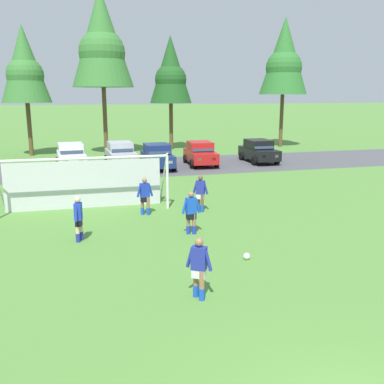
{
  "coord_description": "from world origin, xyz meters",
  "views": [
    {
      "loc": [
        -4.05,
        -4.47,
        5.15
      ],
      "look_at": [
        -0.03,
        10.58,
        1.57
      ],
      "focal_mm": 40.07,
      "sensor_mm": 36.0,
      "label": 1
    }
  ],
  "objects_px": {
    "parked_car_slot_far_left": "(71,155)",
    "parked_car_slot_center": "(200,153)",
    "soccer_ball": "(247,256)",
    "player_trailing_back": "(145,196)",
    "parked_car_slot_center_right": "(259,151)",
    "parked_car_slot_left": "(121,154)",
    "player_midfield_center": "(79,219)",
    "player_winger_right": "(200,193)",
    "player_defender_far": "(199,268)",
    "soccer_goal": "(84,181)",
    "parked_car_slot_center_left": "(157,156)",
    "player_winger_left": "(191,213)"
  },
  "relations": [
    {
      "from": "parked_car_slot_center_left",
      "to": "parked_car_slot_center_right",
      "type": "height_order",
      "value": "same"
    },
    {
      "from": "soccer_ball",
      "to": "parked_car_slot_center",
      "type": "bearing_deg",
      "value": 78.53
    },
    {
      "from": "player_defender_far",
      "to": "player_winger_left",
      "type": "distance_m",
      "value": 5.2
    },
    {
      "from": "player_midfield_center",
      "to": "parked_car_slot_center",
      "type": "height_order",
      "value": "parked_car_slot_center"
    },
    {
      "from": "parked_car_slot_center",
      "to": "parked_car_slot_center_right",
      "type": "xyz_separation_m",
      "value": [
        4.72,
        0.19,
        0.0
      ]
    },
    {
      "from": "soccer_goal",
      "to": "parked_car_slot_center_right",
      "type": "bearing_deg",
      "value": 39.07
    },
    {
      "from": "soccer_ball",
      "to": "player_midfield_center",
      "type": "bearing_deg",
      "value": 148.11
    },
    {
      "from": "soccer_goal",
      "to": "player_winger_right",
      "type": "xyz_separation_m",
      "value": [
        4.95,
        -1.73,
        -0.47
      ]
    },
    {
      "from": "parked_car_slot_left",
      "to": "parked_car_slot_center",
      "type": "xyz_separation_m",
      "value": [
        5.68,
        -1.36,
        0.0
      ]
    },
    {
      "from": "parked_car_slot_far_left",
      "to": "parked_car_slot_left",
      "type": "relative_size",
      "value": 1.01
    },
    {
      "from": "player_midfield_center",
      "to": "player_winger_right",
      "type": "height_order",
      "value": "same"
    },
    {
      "from": "player_winger_right",
      "to": "parked_car_slot_left",
      "type": "distance_m",
      "value": 13.79
    },
    {
      "from": "soccer_ball",
      "to": "parked_car_slot_far_left",
      "type": "bearing_deg",
      "value": 105.75
    },
    {
      "from": "player_winger_right",
      "to": "player_trailing_back",
      "type": "height_order",
      "value": "same"
    },
    {
      "from": "player_trailing_back",
      "to": "parked_car_slot_far_left",
      "type": "height_order",
      "value": "parked_car_slot_far_left"
    },
    {
      "from": "soccer_ball",
      "to": "player_winger_left",
      "type": "distance_m",
      "value": 3.19
    },
    {
      "from": "parked_car_slot_far_left",
      "to": "parked_car_slot_center_left",
      "type": "height_order",
      "value": "same"
    },
    {
      "from": "player_defender_far",
      "to": "parked_car_slot_center",
      "type": "distance_m",
      "value": 21.14
    },
    {
      "from": "player_winger_left",
      "to": "parked_car_slot_center",
      "type": "bearing_deg",
      "value": 72.72
    },
    {
      "from": "player_winger_right",
      "to": "player_midfield_center",
      "type": "bearing_deg",
      "value": -152.71
    },
    {
      "from": "soccer_goal",
      "to": "player_defender_far",
      "type": "bearing_deg",
      "value": -75.12
    },
    {
      "from": "soccer_goal",
      "to": "player_winger_left",
      "type": "distance_m",
      "value": 6.03
    },
    {
      "from": "player_winger_left",
      "to": "parked_car_slot_center_right",
      "type": "xyz_separation_m",
      "value": [
        9.46,
        15.42,
        0.05
      ]
    },
    {
      "from": "parked_car_slot_center",
      "to": "player_defender_far",
      "type": "bearing_deg",
      "value": -106.15
    },
    {
      "from": "parked_car_slot_center_right",
      "to": "player_winger_left",
      "type": "bearing_deg",
      "value": -121.53
    },
    {
      "from": "soccer_ball",
      "to": "parked_car_slot_left",
      "type": "height_order",
      "value": "parked_car_slot_left"
    },
    {
      "from": "player_winger_left",
      "to": "parked_car_slot_far_left",
      "type": "distance_m",
      "value": 17.11
    },
    {
      "from": "player_defender_far",
      "to": "parked_car_slot_left",
      "type": "xyz_separation_m",
      "value": [
        0.2,
        21.67,
        0.05
      ]
    },
    {
      "from": "parked_car_slot_far_left",
      "to": "parked_car_slot_center",
      "type": "xyz_separation_m",
      "value": [
        9.17,
        -1.3,
        0.0
      ]
    },
    {
      "from": "player_trailing_back",
      "to": "parked_car_slot_center_left",
      "type": "bearing_deg",
      "value": 76.96
    },
    {
      "from": "player_winger_right",
      "to": "parked_car_slot_left",
      "type": "bearing_deg",
      "value": 99.01
    },
    {
      "from": "soccer_ball",
      "to": "player_winger_right",
      "type": "bearing_deg",
      "value": 88.42
    },
    {
      "from": "parked_car_slot_far_left",
      "to": "parked_car_slot_center_left",
      "type": "bearing_deg",
      "value": -18.42
    },
    {
      "from": "parked_car_slot_left",
      "to": "parked_car_slot_center_right",
      "type": "relative_size",
      "value": 1.02
    },
    {
      "from": "soccer_goal",
      "to": "parked_car_slot_left",
      "type": "bearing_deg",
      "value": 76.78
    },
    {
      "from": "parked_car_slot_left",
      "to": "parked_car_slot_center_left",
      "type": "bearing_deg",
      "value": -40.53
    },
    {
      "from": "player_midfield_center",
      "to": "parked_car_slot_far_left",
      "type": "bearing_deg",
      "value": 91.33
    },
    {
      "from": "player_midfield_center",
      "to": "player_trailing_back",
      "type": "xyz_separation_m",
      "value": [
        2.8,
        2.8,
        0.0
      ]
    },
    {
      "from": "player_winger_left",
      "to": "parked_car_slot_center_right",
      "type": "height_order",
      "value": "parked_car_slot_center_right"
    },
    {
      "from": "player_winger_right",
      "to": "player_defender_far",
      "type": "bearing_deg",
      "value": -106.31
    },
    {
      "from": "parked_car_slot_center_right",
      "to": "player_trailing_back",
      "type": "bearing_deg",
      "value": -130.92
    },
    {
      "from": "player_defender_far",
      "to": "player_winger_right",
      "type": "height_order",
      "value": "same"
    },
    {
      "from": "soccer_goal",
      "to": "parked_car_slot_far_left",
      "type": "relative_size",
      "value": 1.72
    },
    {
      "from": "parked_car_slot_left",
      "to": "player_winger_left",
      "type": "bearing_deg",
      "value": -86.74
    },
    {
      "from": "soccer_goal",
      "to": "player_winger_right",
      "type": "height_order",
      "value": "soccer_goal"
    },
    {
      "from": "soccer_ball",
      "to": "parked_car_slot_center_right",
      "type": "height_order",
      "value": "parked_car_slot_center_right"
    },
    {
      "from": "player_midfield_center",
      "to": "parked_car_slot_far_left",
      "type": "distance_m",
      "value": 16.28
    },
    {
      "from": "player_winger_right",
      "to": "parked_car_slot_center_right",
      "type": "distance_m",
      "value": 14.93
    },
    {
      "from": "soccer_ball",
      "to": "parked_car_slot_left",
      "type": "relative_size",
      "value": 0.05
    },
    {
      "from": "parked_car_slot_left",
      "to": "player_defender_far",
      "type": "bearing_deg",
      "value": -90.52
    }
  ]
}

